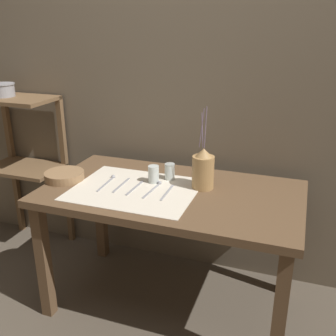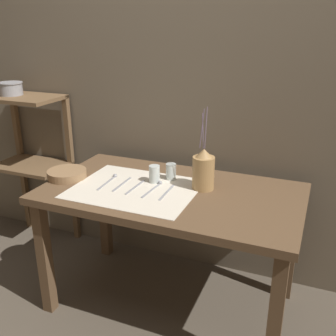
% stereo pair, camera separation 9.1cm
% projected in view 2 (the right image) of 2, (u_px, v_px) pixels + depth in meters
% --- Properties ---
extents(ground_plane, '(12.00, 12.00, 0.00)m').
position_uv_depth(ground_plane, '(171.00, 302.00, 2.28)').
color(ground_plane, brown).
extents(stone_wall_back, '(7.00, 0.06, 2.40)m').
position_uv_depth(stone_wall_back, '(202.00, 82.00, 2.28)').
color(stone_wall_back, '#6B5E4C').
rests_on(stone_wall_back, ground_plane).
extents(wooden_table, '(1.33, 0.74, 0.71)m').
position_uv_depth(wooden_table, '(171.00, 206.00, 2.07)').
color(wooden_table, brown).
rests_on(wooden_table, ground_plane).
extents(wooden_shelf_unit, '(0.49, 0.32, 1.07)m').
position_uv_depth(wooden_shelf_unit, '(33.00, 142.00, 2.70)').
color(wooden_shelf_unit, brown).
rests_on(wooden_shelf_unit, ground_plane).
extents(linen_cloth, '(0.64, 0.51, 0.00)m').
position_uv_depth(linen_cloth, '(135.00, 189.00, 2.05)').
color(linen_cloth, beige).
rests_on(linen_cloth, wooden_table).
extents(pitcher_with_flowers, '(0.11, 0.11, 0.43)m').
position_uv_depth(pitcher_with_flowers, '(203.00, 170.00, 2.02)').
color(pitcher_with_flowers, '#A87F4C').
rests_on(pitcher_with_flowers, wooden_table).
extents(wooden_bowl, '(0.22, 0.22, 0.04)m').
position_uv_depth(wooden_bowl, '(67.00, 174.00, 2.19)').
color(wooden_bowl, '#8E6B47').
rests_on(wooden_bowl, wooden_table).
extents(glass_tumbler_near, '(0.06, 0.06, 0.09)m').
position_uv_depth(glass_tumbler_near, '(154.00, 174.00, 2.11)').
color(glass_tumbler_near, silver).
rests_on(glass_tumbler_near, wooden_table).
extents(glass_tumbler_far, '(0.06, 0.06, 0.09)m').
position_uv_depth(glass_tumbler_far, '(171.00, 172.00, 2.15)').
color(glass_tumbler_far, silver).
rests_on(glass_tumbler_far, wooden_table).
extents(spoon_inner, '(0.03, 0.21, 0.02)m').
position_uv_depth(spoon_inner, '(112.00, 179.00, 2.16)').
color(spoon_inner, '#939399').
rests_on(spoon_inner, wooden_table).
extents(fork_outer, '(0.01, 0.20, 0.00)m').
position_uv_depth(fork_outer, '(122.00, 184.00, 2.09)').
color(fork_outer, '#939399').
rests_on(fork_outer, wooden_table).
extents(knife_center, '(0.02, 0.20, 0.00)m').
position_uv_depth(knife_center, '(135.00, 187.00, 2.06)').
color(knife_center, '#939399').
rests_on(knife_center, wooden_table).
extents(spoon_outer, '(0.03, 0.21, 0.02)m').
position_uv_depth(spoon_outer, '(157.00, 186.00, 2.07)').
color(spoon_outer, '#939399').
rests_on(spoon_outer, wooden_table).
extents(fork_inner, '(0.02, 0.20, 0.00)m').
position_uv_depth(fork_inner, '(167.00, 192.00, 1.99)').
color(fork_inner, '#939399').
rests_on(fork_inner, wooden_table).
extents(metal_pot_large, '(0.16, 0.16, 0.08)m').
position_uv_depth(metal_pot_large, '(11.00, 88.00, 2.57)').
color(metal_pot_large, '#939399').
rests_on(metal_pot_large, wooden_shelf_unit).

